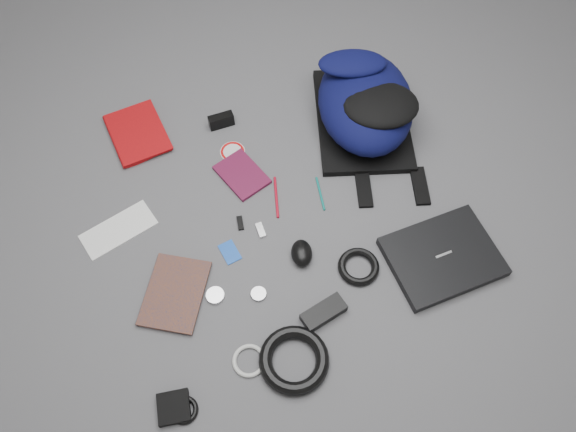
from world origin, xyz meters
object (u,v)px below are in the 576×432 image
object	(u,v)px
dvd_case	(242,175)
pouch	(174,407)
comic_book	(148,289)
backpack	(365,102)
textbook_red	(113,142)
power_brick	(324,313)
compact_camera	(221,121)
laptop	(443,257)
mouse	(302,253)

from	to	relation	value
dvd_case	pouch	size ratio (longest dim) A/B	2.02
comic_book	dvd_case	xyz separation A→B (m)	(0.36, 0.32, -0.00)
backpack	pouch	xyz separation A→B (m)	(-0.81, -0.78, -0.09)
backpack	pouch	bearing A→B (deg)	-122.87
textbook_red	power_brick	bearing A→B (deg)	-66.90
textbook_red	comic_book	bearing A→B (deg)	-96.75
backpack	compact_camera	size ratio (longest dim) A/B	5.68
backpack	dvd_case	world-z (taller)	backpack
comic_book	pouch	world-z (taller)	pouch
backpack	power_brick	xyz separation A→B (m)	(-0.35, -0.64, -0.09)
laptop	pouch	size ratio (longest dim) A/B	3.81
power_brick	laptop	bearing A→B (deg)	-6.78
laptop	compact_camera	xyz separation A→B (m)	(-0.53, 0.69, 0.01)
dvd_case	power_brick	size ratio (longest dim) A/B	1.29
comic_book	backpack	bearing A→B (deg)	53.64
backpack	laptop	world-z (taller)	backpack
backpack	compact_camera	bearing A→B (deg)	178.97
mouse	power_brick	bearing A→B (deg)	-76.54
textbook_red	dvd_case	size ratio (longest dim) A/B	1.41
comic_book	dvd_case	distance (m)	0.48
backpack	comic_book	size ratio (longest dim) A/B	2.15
laptop	comic_book	distance (m)	0.89
textbook_red	backpack	bearing A→B (deg)	-19.14
backpack	comic_book	world-z (taller)	backpack
textbook_red	compact_camera	xyz separation A→B (m)	(0.38, -0.02, 0.01)
dvd_case	mouse	distance (m)	0.35
textbook_red	power_brick	xyz separation A→B (m)	(0.51, -0.78, 0.00)
dvd_case	compact_camera	world-z (taller)	compact_camera
dvd_case	laptop	bearing A→B (deg)	-65.22
compact_camera	power_brick	world-z (taller)	compact_camera
mouse	textbook_red	bearing A→B (deg)	141.81
textbook_red	pouch	distance (m)	0.92
power_brick	pouch	world-z (taller)	power_brick
comic_book	pouch	distance (m)	0.36
mouse	power_brick	size ratio (longest dim) A/B	0.68
textbook_red	comic_book	world-z (taller)	textbook_red
backpack	textbook_red	distance (m)	0.87
compact_camera	pouch	bearing A→B (deg)	-114.71
backpack	mouse	world-z (taller)	backpack
backpack	textbook_red	size ratio (longest dim) A/B	2.06
textbook_red	power_brick	world-z (taller)	power_brick
power_brick	dvd_case	bearing A→B (deg)	85.23
dvd_case	power_brick	xyz separation A→B (m)	(0.11, -0.53, 0.01)
laptop	mouse	bearing A→B (deg)	156.91
pouch	compact_camera	bearing A→B (deg)	69.82
compact_camera	pouch	size ratio (longest dim) A/B	1.03
laptop	mouse	size ratio (longest dim) A/B	3.57
dvd_case	pouch	distance (m)	0.76
textbook_red	pouch	xyz separation A→B (m)	(0.05, -0.92, -0.00)
comic_book	textbook_red	bearing A→B (deg)	119.50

